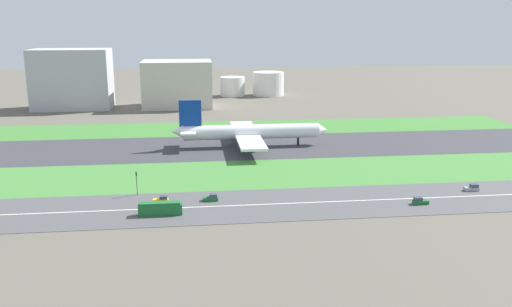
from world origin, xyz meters
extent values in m
plane|color=#5B564C|center=(0.00, 0.00, 0.00)|extent=(800.00, 800.00, 0.00)
cube|color=#38383D|center=(0.00, 0.00, 0.05)|extent=(280.00, 46.00, 0.10)
cube|color=#3D7A33|center=(0.00, 41.00, 0.05)|extent=(280.00, 36.00, 0.10)
cube|color=#427F38|center=(0.00, -41.00, 0.05)|extent=(280.00, 36.00, 0.10)
cube|color=#4C4C4F|center=(0.00, -73.00, 0.05)|extent=(280.00, 28.00, 0.10)
cube|color=silver|center=(0.00, -73.00, 0.11)|extent=(266.00, 0.50, 0.01)
cylinder|color=white|center=(4.32, 0.00, 6.30)|extent=(56.00, 6.00, 6.00)
cone|color=white|center=(34.32, 0.00, 6.30)|extent=(4.00, 5.70, 5.70)
cone|color=white|center=(-26.18, 0.00, 7.10)|extent=(5.00, 5.40, 5.40)
cube|color=navy|center=(-20.68, 0.00, 14.30)|extent=(9.00, 0.80, 11.00)
cube|color=white|center=(-21.68, 0.00, 7.30)|extent=(6.00, 16.00, 0.60)
cube|color=white|center=(2.32, 15.00, 5.10)|extent=(10.00, 26.00, 1.00)
cylinder|color=gray|center=(3.32, 9.00, 2.90)|extent=(5.00, 3.20, 3.20)
cube|color=white|center=(2.32, -15.00, 5.10)|extent=(10.00, 26.00, 1.00)
cylinder|color=gray|center=(3.32, -9.00, 2.90)|extent=(5.00, 3.20, 3.20)
cylinder|color=black|center=(23.92, 0.00, 1.70)|extent=(1.00, 1.00, 3.20)
cylinder|color=black|center=(0.32, 3.50, 1.70)|extent=(1.00, 1.00, 3.20)
cylinder|color=black|center=(0.32, -3.50, 1.70)|extent=(1.00, 1.00, 3.20)
cube|color=#99999E|center=(64.44, -68.00, 0.65)|extent=(4.40, 1.80, 1.10)
cube|color=#333D4C|center=(65.24, -68.00, 1.65)|extent=(2.20, 1.66, 0.90)
cube|color=#19662D|center=(43.81, -78.00, 0.65)|extent=(4.40, 1.80, 1.10)
cube|color=#333D4C|center=(43.01, -78.00, 1.65)|extent=(2.20, 1.66, 0.90)
cube|color=#19662D|center=(-15.36, -68.00, 0.65)|extent=(4.40, 1.80, 1.10)
cube|color=#333D4C|center=(-14.56, -68.00, 1.65)|extent=(2.20, 1.66, 0.90)
cube|color=yellow|center=(-29.53, -68.00, 0.65)|extent=(4.40, 1.80, 1.10)
cube|color=#333D4C|center=(-28.73, -68.00, 1.65)|extent=(2.20, 1.66, 0.90)
cube|color=#19662D|center=(-29.07, -78.00, 1.60)|extent=(11.60, 2.50, 3.00)
cube|color=#19662D|center=(-29.17, -78.00, 3.35)|extent=(10.80, 2.30, 0.50)
cylinder|color=#4C4C51|center=(-36.86, -60.00, 3.10)|extent=(0.24, 0.24, 6.00)
cube|color=black|center=(-36.86, -60.00, 6.70)|extent=(0.36, 0.36, 1.20)
sphere|color=#19D826|center=(-36.86, -60.20, 7.00)|extent=(0.24, 0.24, 0.24)
cube|color=#B2B2B7|center=(-90.00, 114.00, 17.55)|extent=(44.78, 26.51, 35.09)
cube|color=beige|center=(-28.33, 114.00, 13.88)|extent=(41.24, 31.60, 27.77)
cylinder|color=silver|center=(8.75, 159.00, 6.62)|extent=(17.03, 17.03, 13.25)
cylinder|color=silver|center=(34.07, 159.00, 8.19)|extent=(21.81, 21.81, 16.38)
camera|label=1|loc=(-19.93, -215.60, 50.25)|focal=37.59mm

